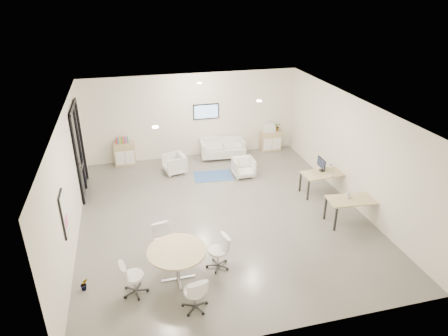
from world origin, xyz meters
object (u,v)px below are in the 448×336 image
loveseat (222,149)px  armchair_right (244,167)px  round_table (177,253)px  desk_rear (324,175)px  sideboard_left (125,154)px  desk_front (353,201)px  armchair_left (174,163)px  sideboard_right (271,141)px

loveseat → armchair_right: loveseat is taller
loveseat → round_table: bearing=-107.3°
armchair_right → desk_rear: (2.09, -1.82, 0.29)m
sideboard_left → desk_front: bearing=-42.6°
sideboard_left → round_table: sideboard_left is taller
sideboard_left → armchair_left: bearing=-34.6°
sideboard_left → round_table: size_ratio=0.64×
armchair_left → armchair_right: bearing=58.1°
desk_rear → armchair_right: bearing=135.2°
sideboard_right → loveseat: bearing=-174.4°
sideboard_right → round_table: 8.26m
loveseat → armchair_right: 1.85m
sideboard_right → armchair_right: (-1.74, -2.02, -0.04)m
sideboard_left → armchair_right: size_ratio=1.18×
loveseat → round_table: 7.11m
sideboard_left → desk_rear: bearing=-32.3°
desk_rear → round_table: 5.87m
sideboard_left → sideboard_right: bearing=-0.0°
sideboard_right → armchair_left: size_ratio=1.10×
armchair_left → sideboard_left: bearing=-135.8°
sideboard_left → loveseat: bearing=-3.1°
loveseat → desk_rear: 4.37m
armchair_left → desk_rear: bearing=47.3°
desk_rear → desk_front: same height
desk_front → sideboard_right: bearing=98.6°
armchair_right → desk_rear: bearing=-40.9°
loveseat → desk_front: size_ratio=1.20×
sideboard_left → round_table: (0.98, -6.78, 0.30)m
desk_rear → armchair_left: bearing=144.7°
desk_front → round_table: bearing=-161.6°
loveseat → round_table: round_table is taller
round_table → sideboard_left: bearing=98.3°
armchair_right → round_table: round_table is taller
sideboard_left → desk_rear: sideboard_left is taller
loveseat → desk_rear: loveseat is taller
armchair_right → desk_front: bearing=-59.4°
sideboard_left → desk_front: size_ratio=0.59×
sideboard_left → sideboard_right: 5.70m
armchair_left → armchair_right: (2.29, -0.87, -0.01)m
sideboard_right → armchair_right: sideboard_right is taller
sideboard_right → desk_front: bearing=-86.4°
armchair_left → desk_front: (4.38, -4.41, 0.28)m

